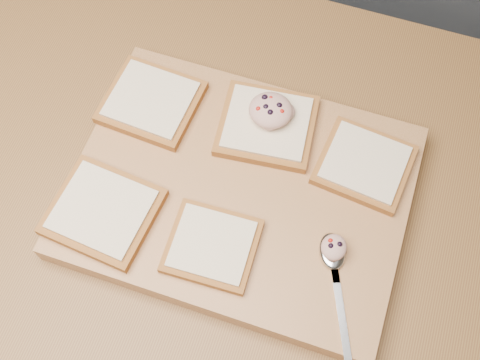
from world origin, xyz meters
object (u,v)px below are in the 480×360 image
object	(u,v)px
spoon	(334,260)
tuna_salad_dollop	(271,110)
bread_far_center	(267,125)
cutting_board	(240,192)

from	to	relation	value
spoon	tuna_salad_dollop	bearing A→B (deg)	128.96
bread_far_center	tuna_salad_dollop	size ratio (longest dim) A/B	2.34
bread_far_center	tuna_salad_dollop	bearing A→B (deg)	84.31
tuna_salad_dollop	spoon	distance (m)	0.22
cutting_board	bread_far_center	distance (m)	0.10
cutting_board	tuna_salad_dollop	xyz separation A→B (m)	(0.01, 0.11, 0.05)
cutting_board	spoon	world-z (taller)	spoon
cutting_board	spoon	xyz separation A→B (m)	(0.14, -0.06, 0.02)
tuna_salad_dollop	cutting_board	bearing A→B (deg)	-94.15
tuna_salad_dollop	bread_far_center	bearing A→B (deg)	-95.69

